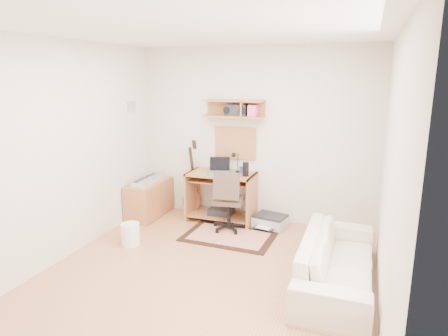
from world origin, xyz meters
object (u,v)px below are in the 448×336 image
(desk, at_px, (221,197))
(printer, at_px, (270,221))
(task_chair, at_px, (229,200))
(sofa, at_px, (338,253))
(cabinet, at_px, (150,199))

(desk, relative_size, printer, 2.18)
(task_chair, height_order, sofa, task_chair)
(desk, distance_m, printer, 0.82)
(sofa, bearing_deg, task_chair, 56.10)
(desk, relative_size, sofa, 0.54)
(task_chair, distance_m, printer, 0.72)
(desk, height_order, task_chair, task_chair)
(printer, height_order, sofa, sofa)
(cabinet, xyz_separation_m, printer, (1.92, 0.17, -0.19))
(printer, bearing_deg, desk, -168.76)
(task_chair, bearing_deg, printer, 21.84)
(desk, xyz_separation_m, sofa, (1.82, -1.39, -0.01))
(cabinet, xyz_separation_m, sofa, (2.96, -1.21, 0.09))
(task_chair, relative_size, cabinet, 0.99)
(printer, bearing_deg, cabinet, -163.11)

